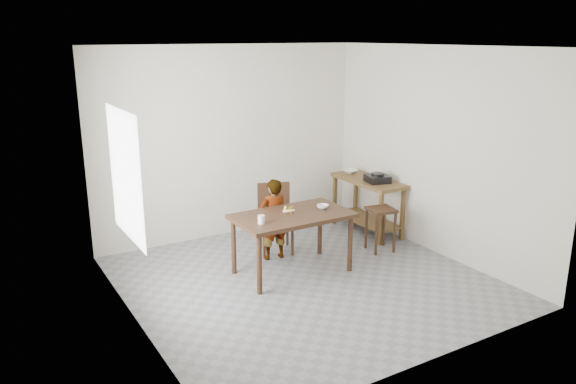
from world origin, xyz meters
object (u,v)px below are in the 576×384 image
dining_chair (276,219)px  child (273,219)px  dining_table (292,243)px  prep_counter (367,205)px  stool (380,229)px

dining_chair → child: bearing=-107.4°
dining_table → child: (0.02, 0.50, 0.16)m
prep_counter → dining_table: bearing=-157.9°
prep_counter → stool: size_ratio=2.02×
prep_counter → dining_chair: size_ratio=1.32×
child → dining_table: bearing=92.1°
dining_table → prep_counter: (1.72, 0.70, 0.03)m
dining_chair → prep_counter: bearing=20.6°
prep_counter → dining_chair: bearing=179.9°
child → dining_chair: 0.26m
prep_counter → dining_chair: (-1.55, 0.00, 0.05)m
dining_chair → stool: dining_chair is taller
dining_table → dining_chair: bearing=76.0°
prep_counter → child: child is taller
dining_table → prep_counter: 1.86m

